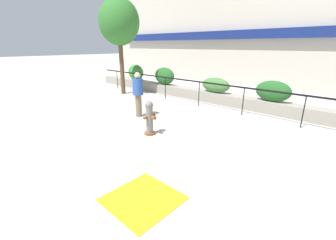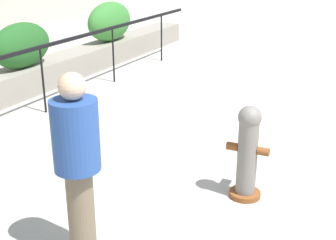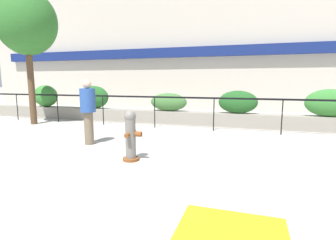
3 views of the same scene
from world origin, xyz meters
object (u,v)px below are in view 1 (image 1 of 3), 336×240
(hedge_bush_1, at_px, (164,76))
(hedge_bush_2, at_px, (216,85))
(street_tree, at_px, (119,23))
(fire_hydrant, at_px, (150,118))
(hedge_bush_3, at_px, (273,91))
(hedge_bush_0, at_px, (136,72))
(pedestrian, at_px, (138,92))

(hedge_bush_1, bearing_deg, hedge_bush_2, 0.00)
(street_tree, bearing_deg, hedge_bush_1, 48.37)
(hedge_bush_1, distance_m, street_tree, 3.73)
(hedge_bush_1, xyz_separation_m, fire_hydrant, (4.18, -5.03, -0.44))
(hedge_bush_1, height_order, hedge_bush_3, hedge_bush_1)
(hedge_bush_0, bearing_deg, street_tree, -60.66)
(street_tree, bearing_deg, hedge_bush_3, 13.14)
(fire_hydrant, relative_size, street_tree, 0.21)
(hedge_bush_0, xyz_separation_m, hedge_bush_1, (2.62, 0.00, -0.01))
(hedge_bush_0, bearing_deg, hedge_bush_3, 0.00)
(hedge_bush_0, xyz_separation_m, pedestrian, (5.09, -4.05, -0.01))
(hedge_bush_2, distance_m, hedge_bush_3, 2.69)
(hedge_bush_3, height_order, street_tree, street_tree)
(street_tree, bearing_deg, hedge_bush_2, 19.68)
(fire_hydrant, distance_m, pedestrian, 2.01)
(hedge_bush_0, distance_m, hedge_bush_2, 6.06)
(hedge_bush_0, xyz_separation_m, hedge_bush_2, (6.06, 0.00, -0.14))
(hedge_bush_3, bearing_deg, hedge_bush_1, 180.00)
(hedge_bush_1, bearing_deg, fire_hydrant, -50.27)
(hedge_bush_1, relative_size, hedge_bush_2, 0.93)
(hedge_bush_1, relative_size, street_tree, 0.27)
(fire_hydrant, relative_size, pedestrian, 0.62)
(hedge_bush_3, relative_size, pedestrian, 0.82)
(hedge_bush_2, xyz_separation_m, pedestrian, (-0.96, -4.05, 0.13))
(hedge_bush_1, xyz_separation_m, street_tree, (-1.60, -1.80, 2.85))
(hedge_bush_2, height_order, pedestrian, pedestrian)
(hedge_bush_1, relative_size, hedge_bush_3, 0.98)
(hedge_bush_3, bearing_deg, fire_hydrant, -111.16)
(hedge_bush_2, bearing_deg, fire_hydrant, -81.64)
(street_tree, distance_m, pedestrian, 5.46)
(fire_hydrant, height_order, street_tree, street_tree)
(hedge_bush_2, relative_size, hedge_bush_3, 1.06)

